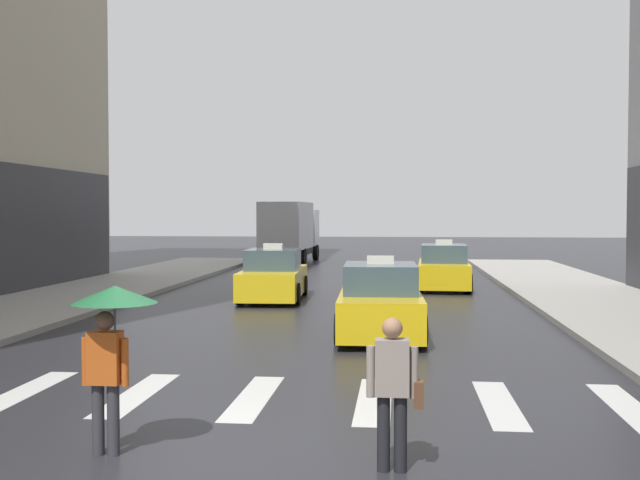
{
  "coord_description": "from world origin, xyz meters",
  "views": [
    {
      "loc": [
        2.15,
        -7.96,
        2.76
      ],
      "look_at": [
        0.47,
        8.0,
        2.18
      ],
      "focal_mm": 42.08,
      "sensor_mm": 36.0,
      "label": 1
    }
  ],
  "objects": [
    {
      "name": "box_truck",
      "position": [
        -3.84,
        32.96,
        1.85
      ],
      "size": [
        2.5,
        7.61,
        3.35
      ],
      "color": "#2D2D2D",
      "rests_on": "ground"
    },
    {
      "name": "taxi_lead",
      "position": [
        1.74,
        8.97,
        0.72
      ],
      "size": [
        2.03,
        4.59,
        1.8
      ],
      "color": "yellow",
      "rests_on": "ground"
    },
    {
      "name": "taxi_second",
      "position": [
        -1.82,
        15.59,
        0.72
      ],
      "size": [
        2.07,
        4.61,
        1.8
      ],
      "color": "yellow",
      "rests_on": "ground"
    },
    {
      "name": "crosswalk_markings",
      "position": [
        -0.0,
        3.0,
        0.0
      ],
      "size": [
        11.3,
        2.8,
        0.01
      ],
      "color": "silver",
      "rests_on": "ground"
    },
    {
      "name": "pedestrian_with_handbag",
      "position": [
        2.1,
        -0.01,
        0.93
      ],
      "size": [
        0.6,
        0.24,
        1.65
      ],
      "color": "black",
      "rests_on": "ground"
    },
    {
      "name": "ground_plane",
      "position": [
        0.0,
        0.0,
        0.0
      ],
      "size": [
        160.0,
        160.0,
        0.0
      ],
      "primitive_type": "plane",
      "color": "#26262B"
    },
    {
      "name": "taxi_third",
      "position": [
        3.79,
        19.69,
        0.72
      ],
      "size": [
        2.07,
        4.61,
        1.8
      ],
      "color": "yellow",
      "rests_on": "ground"
    },
    {
      "name": "pedestrian_with_umbrella",
      "position": [
        -1.08,
        0.19,
        1.52
      ],
      "size": [
        0.96,
        0.96,
        1.94
      ],
      "color": "#333338",
      "rests_on": "ground"
    }
  ]
}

